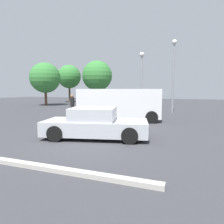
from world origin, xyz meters
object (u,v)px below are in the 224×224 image
at_px(pedestrian, 72,104).
at_px(light_post_far, 142,71).
at_px(dog, 56,125).
at_px(sedan_foreground, 95,124).
at_px(light_post_near, 174,64).
at_px(van_white, 119,104).

bearing_deg(pedestrian, light_post_far, -141.48).
relative_size(dog, pedestrian, 0.36).
relative_size(sedan_foreground, dog, 7.49).
distance_m(pedestrian, light_post_near, 9.41).
xyz_separation_m(van_white, light_post_far, (0.19, 6.05, 2.65)).
distance_m(pedestrian, light_post_far, 7.40).
xyz_separation_m(sedan_foreground, light_post_near, (2.46, 10.90, 3.71)).
distance_m(dog, van_white, 4.59).
bearing_deg(dog, pedestrian, 21.10).
xyz_separation_m(dog, light_post_near, (5.06, 10.09, 4.05)).
height_order(sedan_foreground, dog, sedan_foreground).
height_order(dog, van_white, van_white).
relative_size(sedan_foreground, van_white, 0.83).
distance_m(sedan_foreground, light_post_near, 11.78).
bearing_deg(dog, van_white, -27.46).
bearing_deg(light_post_far, van_white, -91.83).
height_order(sedan_foreground, light_post_near, light_post_near).
relative_size(dog, van_white, 0.11).
relative_size(sedan_foreground, light_post_near, 0.73).
bearing_deg(van_white, light_post_far, 69.85).
bearing_deg(sedan_foreground, light_post_near, 63.93).
relative_size(sedan_foreground, pedestrian, 2.73).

